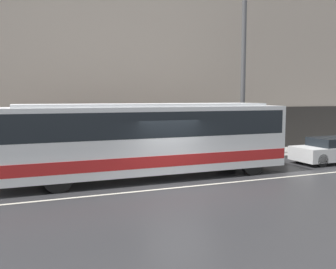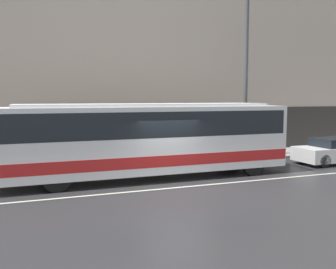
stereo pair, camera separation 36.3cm
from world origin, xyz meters
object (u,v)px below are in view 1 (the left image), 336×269
sedan_white_front (333,150)px  pedestrian_waiting (61,148)px  transit_bus (147,136)px  utility_pole_near (243,80)px

sedan_white_front → pedestrian_waiting: pedestrian_waiting is taller
transit_bus → sedan_white_front: 10.33m
utility_pole_near → pedestrian_waiting: (-9.54, 0.98, -3.35)m
utility_pole_near → pedestrian_waiting: size_ratio=4.76×
sedan_white_front → transit_bus: bearing=-180.0°
utility_pole_near → pedestrian_waiting: 10.16m
transit_bus → utility_pole_near: 7.49m
transit_bus → pedestrian_waiting: bearing=129.3°
transit_bus → pedestrian_waiting: size_ratio=6.98×
sedan_white_front → utility_pole_near: utility_pole_near is taller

